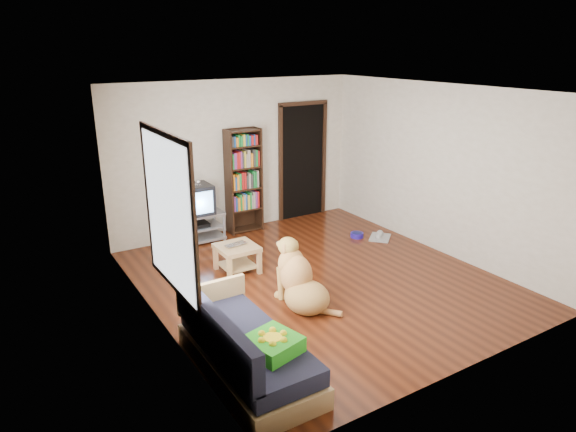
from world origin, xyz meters
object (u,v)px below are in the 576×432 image
grey_rag (380,237)px  sofa (243,351)px  coffee_table (237,253)px  dog (300,282)px  laptop (238,246)px  tv_stand (196,227)px  bookshelf (243,175)px  crt_tv (194,199)px  dog_bowl (357,235)px  green_cushion (273,344)px

grey_rag → sofa: sofa is taller
sofa → coffee_table: sofa is taller
grey_rag → coffee_table: 2.67m
dog → laptop: bearing=99.4°
tv_stand → bookshelf: (0.95, 0.09, 0.73)m
tv_stand → crt_tv: crt_tv is taller
laptop → tv_stand: tv_stand is taller
grey_rag → coffee_table: (-2.66, 0.08, 0.27)m
crt_tv → bookshelf: (0.95, 0.07, 0.26)m
laptop → coffee_table: bearing=80.4°
dog_bowl → grey_rag: 0.39m
dog_bowl → bookshelf: bearing=137.8°
laptop → coffee_table: 0.14m
grey_rag → crt_tv: size_ratio=0.69×
laptop → bookshelf: bearing=50.3°
grey_rag → bookshelf: bearing=138.2°
crt_tv → bookshelf: bookshelf is taller
dog_bowl → coffee_table: size_ratio=0.40×
crt_tv → bookshelf: 0.99m
laptop → crt_tv: bearing=82.7°
tv_stand → coffee_table: 1.41m
sofa → grey_rag: bearing=30.2°
dog_bowl → coffee_table: bearing=-175.8°
grey_rag → bookshelf: (-1.77, 1.58, 0.99)m
grey_rag → tv_stand: size_ratio=0.44×
dog_bowl → sofa: sofa is taller
green_cushion → bookshelf: size_ratio=0.25×
tv_stand → sofa: 3.76m
crt_tv → sofa: bearing=-104.9°
green_cushion → dog_bowl: size_ratio=2.03×
crt_tv → sofa: size_ratio=0.32×
grey_rag → crt_tv: bearing=151.0°
dog_bowl → grey_rag: dog_bowl is taller
sofa → bookshelf: bearing=62.7°
laptop → sofa: bearing=-124.8°
laptop → coffee_table: size_ratio=0.59×
laptop → crt_tv: 1.50m
green_cushion → coffee_table: bearing=56.6°
sofa → dog: bearing=35.7°
tv_stand → dog_bowl: bearing=-27.1°
dog_bowl → coffee_table: 2.38m
crt_tv → coffee_table: 1.51m
tv_stand → dog: size_ratio=0.86×
grey_rag → dog: size_ratio=0.38×
dog_bowl → tv_stand: (-2.42, 1.23, 0.23)m
green_cushion → crt_tv: size_ratio=0.77×
tv_stand → grey_rag: bearing=-28.7°
crt_tv → green_cushion: bearing=-101.9°
laptop → dog: 1.32m
dog_bowl → coffee_table: coffee_table is taller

